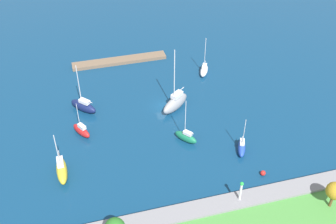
% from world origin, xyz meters
% --- Properties ---
extents(water, '(160.00, 160.00, 0.00)m').
position_xyz_m(water, '(0.00, 0.00, 0.00)').
color(water, navy).
rests_on(water, ground).
extents(pier_dock, '(22.42, 2.93, 0.78)m').
position_xyz_m(pier_dock, '(5.61, -19.69, 0.39)').
color(pier_dock, brown).
rests_on(pier_dock, ground).
extents(breakwater, '(63.74, 3.15, 1.57)m').
position_xyz_m(breakwater, '(0.00, 28.00, 0.78)').
color(breakwater, gray).
rests_on(breakwater, ground).
extents(harbor_beacon, '(0.56, 0.56, 3.73)m').
position_xyz_m(harbor_beacon, '(-4.84, 28.00, 3.72)').
color(harbor_beacon, silver).
rests_on(harbor_beacon, breakwater).
extents(park_tree_midwest, '(2.70, 2.70, 4.73)m').
position_xyz_m(park_tree_midwest, '(-17.70, 32.47, 4.50)').
color(park_tree_midwest, brown).
rests_on(park_tree_midwest, shoreline_park).
extents(sailboat_navy_inner_mooring, '(5.62, 5.93, 10.47)m').
position_xyz_m(sailboat_navy_inner_mooring, '(15.79, -2.68, 1.20)').
color(sailboat_navy_inner_mooring, '#141E4C').
rests_on(sailboat_navy_inner_mooring, water).
extents(sailboat_yellow_mid_basin, '(1.87, 6.20, 9.16)m').
position_xyz_m(sailboat_yellow_mid_basin, '(21.07, 14.32, 1.27)').
color(sailboat_yellow_mid_basin, yellow).
rests_on(sailboat_yellow_mid_basin, water).
extents(sailboat_green_west_end, '(3.99, 4.49, 9.00)m').
position_xyz_m(sailboat_green_west_end, '(-1.42, 11.47, 0.99)').
color(sailboat_green_west_end, '#19724C').
rests_on(sailboat_green_west_end, water).
extents(sailboat_white_by_breakwater, '(3.70, 5.16, 9.15)m').
position_xyz_m(sailboat_white_by_breakwater, '(-12.28, -9.59, 0.91)').
color(sailboat_white_by_breakwater, white).
rests_on(sailboat_white_by_breakwater, water).
extents(sailboat_blue_outer_mooring, '(3.12, 4.81, 7.38)m').
position_xyz_m(sailboat_blue_outer_mooring, '(-10.21, 16.66, 0.89)').
color(sailboat_blue_outer_mooring, '#2347B2').
rests_on(sailboat_blue_outer_mooring, water).
extents(sailboat_gray_off_beacon, '(7.08, 6.11, 13.80)m').
position_xyz_m(sailboat_gray_off_beacon, '(-2.18, 1.65, 1.57)').
color(sailboat_gray_off_beacon, gray).
rests_on(sailboat_gray_off_beacon, water).
extents(sailboat_red_near_pier, '(3.56, 4.72, 7.08)m').
position_xyz_m(sailboat_red_near_pier, '(16.92, 4.69, 1.02)').
color(sailboat_red_near_pier, red).
rests_on(sailboat_red_near_pier, water).
extents(mooring_buoy_red, '(0.88, 0.88, 0.88)m').
position_xyz_m(mooring_buoy_red, '(-11.36, 23.03, 0.44)').
color(mooring_buoy_red, red).
rests_on(mooring_buoy_red, water).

